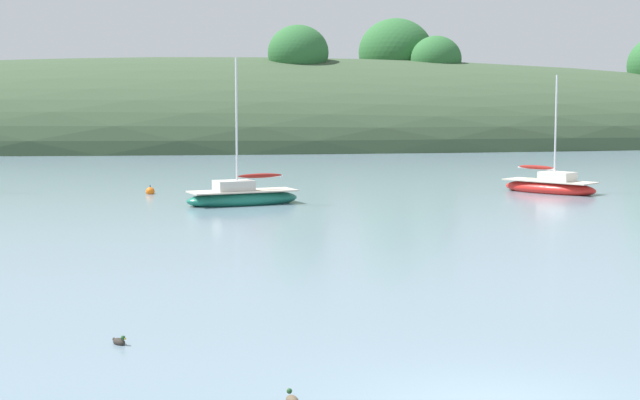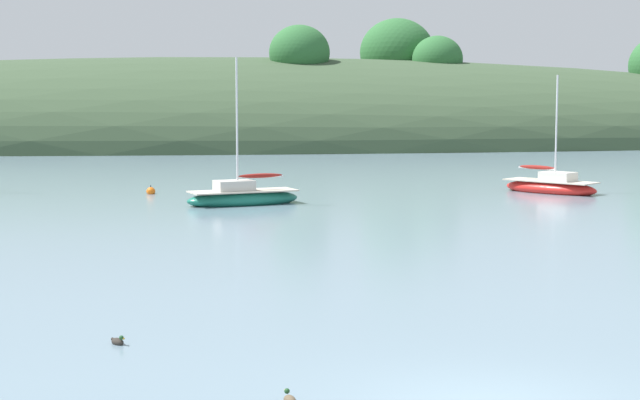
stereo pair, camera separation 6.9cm
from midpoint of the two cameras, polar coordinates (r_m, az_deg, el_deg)
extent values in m
ellipsoid|color=#384C33|center=(99.81, -4.86, 3.18)|extent=(150.00, 36.00, 17.02)
ellipsoid|color=#2D6633|center=(103.47, 4.41, 8.33)|extent=(7.60, 6.91, 6.91)
ellipsoid|color=#2D6633|center=(94.82, -1.15, 8.35)|extent=(5.70, 5.18, 5.18)
ellipsoid|color=#2D6633|center=(99.94, 6.69, 7.94)|extent=(4.99, 4.53, 4.53)
ellipsoid|color=#196B56|center=(44.89, -4.33, 0.04)|extent=(5.47, 3.16, 0.83)
cube|color=beige|center=(44.85, -4.34, 0.51)|extent=(5.03, 2.91, 0.06)
cube|color=beige|center=(44.69, -4.84, 0.80)|extent=(1.91, 1.57, 0.49)
cylinder|color=silver|center=(44.58, -4.68, 4.27)|extent=(0.09, 0.09, 5.89)
cylinder|color=silver|center=(45.08, -3.35, 1.32)|extent=(2.10, 0.69, 0.07)
ellipsoid|color=maroon|center=(45.08, -3.35, 1.39)|extent=(2.06, 0.79, 0.20)
ellipsoid|color=red|center=(51.41, 12.96, 0.65)|extent=(4.48, 4.98, 0.80)
cube|color=beige|center=(51.38, 12.97, 1.05)|extent=(4.13, 4.58, 0.06)
cube|color=silver|center=(51.16, 13.37, 1.29)|extent=(1.87, 1.95, 0.48)
cylinder|color=silver|center=(51.10, 13.28, 3.97)|extent=(0.09, 0.09, 5.25)
cylinder|color=silver|center=(51.75, 12.22, 1.77)|extent=(1.38, 1.69, 0.07)
ellipsoid|color=maroon|center=(51.74, 12.22, 1.83)|extent=(1.43, 1.70, 0.20)
sphere|color=orange|center=(50.18, -9.52, 0.48)|extent=(0.44, 0.44, 0.44)
cylinder|color=black|center=(50.16, -9.53, 0.78)|extent=(0.04, 0.04, 0.10)
ellipsoid|color=#2D2823|center=(20.30, -11.30, -7.89)|extent=(0.35, 0.38, 0.16)
sphere|color=#1E4723|center=(20.15, -11.09, -7.66)|extent=(0.09, 0.09, 0.09)
cone|color=gold|center=(20.10, -10.99, -7.71)|extent=(0.06, 0.06, 0.04)
cone|color=#2D2823|center=(20.41, -11.54, -7.72)|extent=(0.10, 0.10, 0.08)
ellipsoid|color=brown|center=(16.27, -1.60, -11.28)|extent=(0.25, 0.37, 0.16)
sphere|color=#1E4723|center=(16.37, -1.76, -10.77)|extent=(0.09, 0.09, 0.09)
cone|color=gold|center=(16.43, -1.83, -10.72)|extent=(0.04, 0.05, 0.04)
camera|label=1|loc=(0.03, -89.94, 0.01)|focal=56.48mm
camera|label=2|loc=(0.03, 90.06, -0.01)|focal=56.48mm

